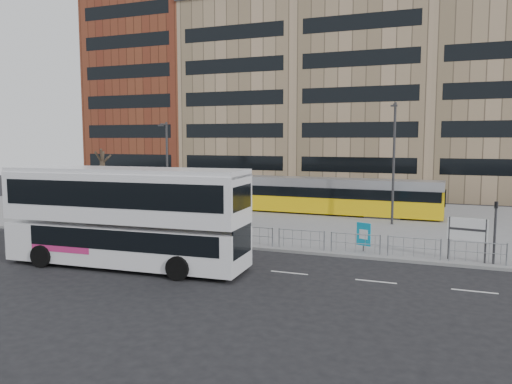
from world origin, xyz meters
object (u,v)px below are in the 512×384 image
(station_sign, at_px, (467,231))
(traffic_light_east, at_px, (495,224))
(lamp_post_east, at_px, (394,159))
(traffic_light_west, at_px, (142,201))
(lamp_post_west, at_px, (167,163))
(pedestrian, at_px, (239,214))
(double_decker_bus, at_px, (125,214))
(tram, at_px, (287,194))
(bare_tree, at_px, (102,148))
(ad_panel, at_px, (364,235))

(station_sign, xyz_separation_m, traffic_light_east, (1.23, -0.16, 0.46))
(lamp_post_east, bearing_deg, traffic_light_east, -59.59)
(traffic_light_west, relative_size, lamp_post_west, 0.41)
(pedestrian, bearing_deg, traffic_light_west, 111.25)
(double_decker_bus, distance_m, lamp_post_west, 17.26)
(traffic_light_east, bearing_deg, lamp_post_west, 176.74)
(tram, distance_m, bare_tree, 16.55)
(lamp_post_west, bearing_deg, tram, 24.36)
(ad_panel, bearing_deg, station_sign, 16.70)
(station_sign, bearing_deg, pedestrian, 169.48)
(pedestrian, distance_m, traffic_light_east, 16.90)
(tram, height_order, station_sign, tram)
(double_decker_bus, xyz_separation_m, lamp_post_east, (11.04, 16.38, 2.24))
(traffic_light_east, xyz_separation_m, bare_tree, (-30.38, 9.17, 3.39))
(lamp_post_east, bearing_deg, tram, 159.27)
(double_decker_bus, distance_m, ad_panel, 12.67)
(double_decker_bus, relative_size, bare_tree, 1.70)
(traffic_light_west, bearing_deg, double_decker_bus, -75.74)
(ad_panel, bearing_deg, traffic_light_east, 16.07)
(station_sign, relative_size, traffic_light_west, 0.71)
(double_decker_bus, distance_m, lamp_post_east, 19.88)
(double_decker_bus, xyz_separation_m, lamp_post_west, (-7.07, 15.65, 1.64))
(tram, distance_m, station_sign, 19.00)
(double_decker_bus, distance_m, bare_tree, 20.79)
(ad_panel, height_order, lamp_post_west, lamp_post_west)
(lamp_post_west, bearing_deg, lamp_post_east, 2.30)
(double_decker_bus, distance_m, pedestrian, 12.11)
(traffic_light_east, bearing_deg, station_sign, -169.59)
(ad_panel, height_order, traffic_light_west, traffic_light_west)
(tram, relative_size, lamp_post_east, 2.88)
(tram, bearing_deg, traffic_light_east, -41.28)
(tram, relative_size, bare_tree, 3.46)
(double_decker_bus, height_order, pedestrian, double_decker_bus)
(ad_panel, bearing_deg, traffic_light_west, -162.56)
(pedestrian, distance_m, bare_tree, 15.58)
(lamp_post_west, bearing_deg, double_decker_bus, -65.68)
(station_sign, height_order, traffic_light_east, traffic_light_east)
(pedestrian, height_order, lamp_post_east, lamp_post_east)
(pedestrian, bearing_deg, traffic_light_east, -126.07)
(tram, xyz_separation_m, pedestrian, (-1.05, -7.82, -0.61))
(lamp_post_west, relative_size, bare_tree, 1.04)
(double_decker_bus, relative_size, lamp_post_west, 1.64)
(traffic_light_west, bearing_deg, station_sign, -18.13)
(double_decker_bus, height_order, lamp_post_west, lamp_post_west)
(traffic_light_west, height_order, lamp_post_west, lamp_post_west)
(double_decker_bus, bearing_deg, bare_tree, 127.88)
(double_decker_bus, height_order, station_sign, double_decker_bus)
(station_sign, distance_m, traffic_light_east, 1.32)
(ad_panel, distance_m, traffic_light_east, 6.52)
(double_decker_bus, relative_size, station_sign, 5.62)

